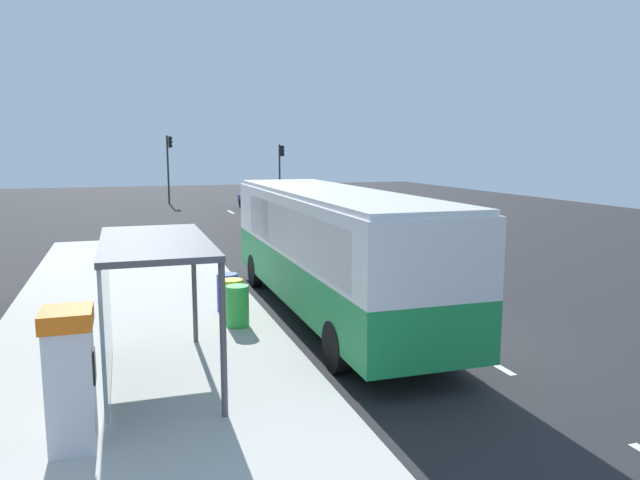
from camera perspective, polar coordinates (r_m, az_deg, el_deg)
The scene contains 19 objects.
ground_plane at distance 26.48m, azimuth -3.42°, elevation -0.63°, with size 56.00×92.00×0.04m, color #262628.
sidewalk_platform at distance 13.93m, azimuth -16.68°, elevation -9.04°, with size 6.20×30.00×0.18m, color beige.
lane_stripe_seg_1 at distance 13.06m, azimuth 14.91°, elevation -10.55°, with size 0.16×2.20×0.01m, color silver.
lane_stripe_seg_2 at distance 17.28m, azimuth 5.86°, elevation -5.58°, with size 0.16×2.20×0.01m, color silver.
lane_stripe_seg_3 at distance 21.83m, azimuth 0.54°, elevation -2.54°, with size 0.16×2.20×0.01m, color silver.
lane_stripe_seg_4 at distance 26.54m, azimuth -2.90°, elevation -0.55°, with size 0.16×2.20×0.01m, color silver.
lane_stripe_seg_5 at distance 31.35m, azimuth -5.29°, elevation 0.84°, with size 0.16×2.20×0.01m, color silver.
lane_stripe_seg_6 at distance 36.20m, azimuth -7.05°, elevation 1.85°, with size 0.16×2.20×0.01m, color silver.
lane_stripe_seg_7 at distance 41.09m, azimuth -8.39°, elevation 2.62°, with size 0.16×2.20×0.01m, color silver.
bus at distance 15.15m, azimuth 0.93°, elevation -0.45°, with size 2.58×11.02×3.21m.
white_van at distance 31.18m, azimuth -1.61°, elevation 3.30°, with size 2.13×5.25×2.30m.
sedan_near at distance 42.55m, azimuth -5.95°, elevation 3.93°, with size 1.93×4.45×1.52m.
ticket_machine at distance 9.02m, azimuth -22.43°, elevation -11.88°, with size 0.66×0.76×1.94m.
recycling_bin_green at distance 14.08m, azimuth -7.76°, elevation -6.17°, with size 0.52×0.52×0.95m, color green.
recycling_bin_yellow at distance 14.74m, azimuth -8.25°, elevation -5.50°, with size 0.52×0.52×0.95m, color yellow.
recycling_bin_blue at distance 15.42m, azimuth -8.70°, elevation -4.89°, with size 0.52×0.52×0.95m, color blue.
traffic_light_near_side at distance 48.71m, azimuth -3.70°, elevation 7.20°, with size 0.49×0.28×4.53m.
traffic_light_far_side at distance 48.11m, azimuth -14.02°, elevation 7.43°, with size 0.49×0.28×5.21m.
bus_shelter at distance 10.89m, azimuth -16.83°, elevation -3.06°, with size 1.80×4.00×2.50m.
Camera 1 is at (-6.58, -11.30, 4.23)m, focal length 34.02 mm.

